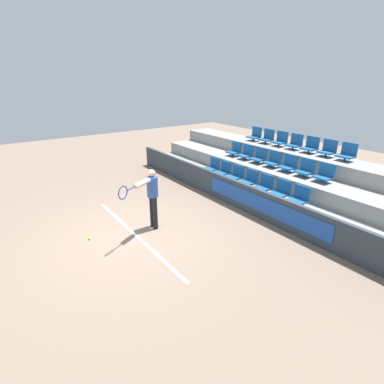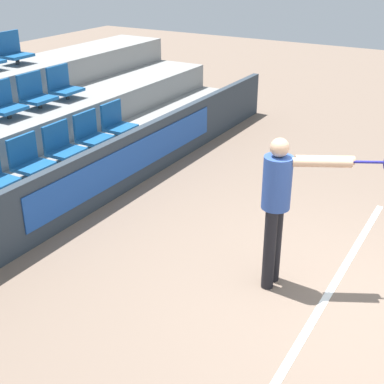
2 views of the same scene
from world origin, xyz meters
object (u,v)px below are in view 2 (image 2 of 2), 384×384
(stadium_chair_12, at_px, (35,93))
(stadium_chair_20, at_px, (13,50))
(tennis_player, at_px, (283,199))
(stadium_chair_5, at_px, (91,133))
(stadium_chair_3, at_px, (29,159))
(stadium_chair_13, at_px, (63,85))
(stadium_chair_11, at_px, (4,103))
(stadium_chair_4, at_px, (62,145))
(stadium_chair_6, at_px, (117,122))

(stadium_chair_12, relative_size, stadium_chair_20, 1.00)
(tennis_player, bearing_deg, stadium_chair_5, 42.43)
(stadium_chair_3, height_order, stadium_chair_13, stadium_chair_13)
(stadium_chair_3, xyz_separation_m, stadium_chair_11, (0.64, 1.10, 0.48))
(stadium_chair_4, distance_m, stadium_chair_13, 1.76)
(stadium_chair_3, height_order, stadium_chair_11, stadium_chair_11)
(stadium_chair_5, distance_m, stadium_chair_12, 1.20)
(stadium_chair_5, bearing_deg, stadium_chair_20, 73.66)
(stadium_chair_3, relative_size, stadium_chair_5, 1.00)
(stadium_chair_20, bearing_deg, stadium_chair_13, -90.00)
(stadium_chair_11, relative_size, stadium_chair_12, 1.00)
(stadium_chair_20, distance_m, tennis_player, 6.20)
(stadium_chair_4, xyz_separation_m, stadium_chair_5, (0.64, 0.00, 0.00))
(stadium_chair_12, height_order, stadium_chair_13, same)
(stadium_chair_12, bearing_deg, stadium_chair_4, -120.38)
(stadium_chair_12, bearing_deg, stadium_chair_11, 180.00)
(stadium_chair_3, xyz_separation_m, stadium_chair_5, (1.29, 0.00, 0.00))
(stadium_chair_11, bearing_deg, stadium_chair_5, -59.62)
(stadium_chair_5, xyz_separation_m, tennis_player, (-1.32, -3.65, 0.31))
(stadium_chair_11, distance_m, stadium_chair_13, 1.29)
(stadium_chair_6, relative_size, stadium_chair_12, 1.00)
(stadium_chair_11, relative_size, stadium_chair_20, 1.00)
(stadium_chair_4, height_order, tennis_player, tennis_player)
(stadium_chair_6, relative_size, stadium_chair_13, 1.00)
(stadium_chair_6, xyz_separation_m, stadium_chair_13, (0.00, 1.10, 0.48))
(stadium_chair_13, relative_size, tennis_player, 0.33)
(stadium_chair_3, height_order, stadium_chair_4, same)
(tennis_player, bearing_deg, stadium_chair_13, 39.86)
(stadium_chair_5, relative_size, stadium_chair_6, 1.00)
(stadium_chair_5, distance_m, tennis_player, 3.89)
(stadium_chair_4, distance_m, stadium_chair_20, 2.72)
(tennis_player, bearing_deg, stadium_chair_20, 43.76)
(stadium_chair_12, bearing_deg, stadium_chair_5, -90.00)
(stadium_chair_3, xyz_separation_m, stadium_chair_12, (1.29, 1.10, 0.48))
(stadium_chair_11, distance_m, stadium_chair_12, 0.64)
(stadium_chair_5, bearing_deg, stadium_chair_11, 120.38)
(stadium_chair_13, height_order, stadium_chair_20, stadium_chair_20)
(tennis_player, bearing_deg, stadium_chair_11, 54.22)
(stadium_chair_5, bearing_deg, tennis_player, -109.92)
(stadium_chair_12, bearing_deg, stadium_chair_6, -59.62)
(stadium_chair_6, bearing_deg, stadium_chair_5, 180.00)
(stadium_chair_6, bearing_deg, stadium_chair_20, 90.00)
(stadium_chair_3, bearing_deg, tennis_player, -90.55)
(stadium_chair_5, bearing_deg, stadium_chair_13, 59.62)
(stadium_chair_5, relative_size, stadium_chair_11, 1.00)
(stadium_chair_5, relative_size, stadium_chair_20, 1.00)
(stadium_chair_11, bearing_deg, stadium_chair_4, -90.00)
(stadium_chair_13, xyz_separation_m, tennis_player, (-1.97, -4.75, -0.17))
(stadium_chair_20, bearing_deg, stadium_chair_4, -120.38)
(stadium_chair_6, xyz_separation_m, stadium_chair_12, (-0.64, 1.10, 0.48))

